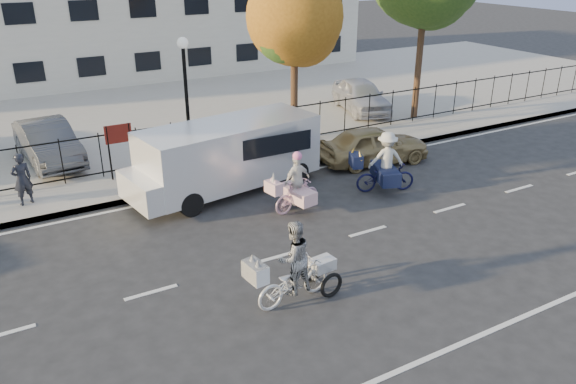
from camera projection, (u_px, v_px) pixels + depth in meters
ground at (270, 259)px, 13.86m from camera, size 120.00×120.00×0.00m
road_markings at (270, 259)px, 13.85m from camera, size 60.00×9.52×0.01m
curb at (196, 187)px, 17.86m from camera, size 60.00×0.10×0.15m
sidewalk at (185, 176)px, 18.70m from camera, size 60.00×2.20×0.15m
parking_lot at (118, 114)px, 25.81m from camera, size 60.00×15.60×0.15m
iron_fence at (172, 144)px, 19.25m from camera, size 58.00×0.06×1.50m
building at (69, 24)px, 32.63m from camera, size 34.00×10.00×6.00m
lamppost at (185, 80)px, 18.27m from camera, size 0.36×0.36×4.33m
street_sign at (119, 141)px, 17.89m from camera, size 0.85×0.06×1.80m
zebra_trike at (294, 271)px, 11.94m from camera, size 2.22×0.93×1.90m
unicorn_bike at (296, 189)px, 16.16m from camera, size 1.83×1.30×1.82m
bull_bike at (385, 168)px, 17.45m from camera, size 2.14×1.52×1.94m
white_van at (227, 154)px, 17.36m from camera, size 6.39×2.90×2.17m
gold_sedan at (374, 145)px, 19.83m from camera, size 4.10×2.12×1.33m
pedestrian at (22, 179)px, 16.19m from camera, size 0.66×0.53×1.57m
lot_car_c at (48, 142)px, 19.49m from camera, size 1.93×4.46×1.43m
lot_car_d at (361, 95)px, 25.70m from camera, size 2.79×4.57×1.45m
tree_mid at (297, 21)px, 20.64m from camera, size 3.61×3.58×6.57m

